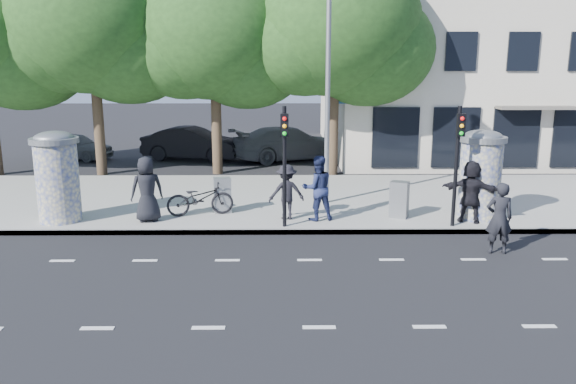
{
  "coord_description": "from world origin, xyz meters",
  "views": [
    {
      "loc": [
        -0.65,
        -11.54,
        4.62
      ],
      "look_at": [
        -0.51,
        3.5,
        1.23
      ],
      "focal_mm": 35.0,
      "sensor_mm": 36.0,
      "label": 1
    }
  ],
  "objects_px": {
    "traffic_pole_far": "(458,154)",
    "ped_d": "(287,192)",
    "ped_a": "(147,189)",
    "ad_column_left": "(57,175)",
    "car_left": "(75,146)",
    "cabinet_right": "(399,200)",
    "bicycle": "(200,198)",
    "cabinet_left": "(222,195)",
    "street_lamp": "(328,60)",
    "ad_column_right": "(480,172)",
    "traffic_pole_near": "(285,154)",
    "ped_c": "(318,188)",
    "car_right": "(289,143)",
    "car_mid": "(193,143)",
    "ped_f": "(471,191)",
    "man_road": "(499,218)"
  },
  "relations": [
    {
      "from": "ad_column_right",
      "to": "ped_a",
      "type": "bearing_deg",
      "value": -178.45
    },
    {
      "from": "ped_d",
      "to": "car_mid",
      "type": "distance_m",
      "value": 12.71
    },
    {
      "from": "car_mid",
      "to": "ad_column_left",
      "type": "bearing_deg",
      "value": -178.2
    },
    {
      "from": "traffic_pole_far",
      "to": "man_road",
      "type": "bearing_deg",
      "value": -74.0
    },
    {
      "from": "traffic_pole_far",
      "to": "ped_a",
      "type": "distance_m",
      "value": 8.9
    },
    {
      "from": "traffic_pole_far",
      "to": "cabinet_left",
      "type": "bearing_deg",
      "value": 166.22
    },
    {
      "from": "car_mid",
      "to": "car_right",
      "type": "height_order",
      "value": "car_right"
    },
    {
      "from": "ped_f",
      "to": "cabinet_right",
      "type": "height_order",
      "value": "ped_f"
    },
    {
      "from": "man_road",
      "to": "car_mid",
      "type": "bearing_deg",
      "value": -51.23
    },
    {
      "from": "street_lamp",
      "to": "ped_d",
      "type": "xyz_separation_m",
      "value": [
        -1.34,
        -2.0,
        -3.82
      ]
    },
    {
      "from": "car_left",
      "to": "cabinet_right",
      "type": "bearing_deg",
      "value": -110.33
    },
    {
      "from": "ped_d",
      "to": "cabinet_right",
      "type": "distance_m",
      "value": 3.4
    },
    {
      "from": "traffic_pole_far",
      "to": "car_left",
      "type": "distance_m",
      "value": 20.06
    },
    {
      "from": "bicycle",
      "to": "ad_column_left",
      "type": "bearing_deg",
      "value": 84.87
    },
    {
      "from": "ped_d",
      "to": "street_lamp",
      "type": "bearing_deg",
      "value": -132.97
    },
    {
      "from": "ped_a",
      "to": "ad_column_right",
      "type": "bearing_deg",
      "value": 159.73
    },
    {
      "from": "ad_column_right",
      "to": "traffic_pole_near",
      "type": "distance_m",
      "value": 5.91
    },
    {
      "from": "ped_c",
      "to": "car_right",
      "type": "height_order",
      "value": "ped_c"
    },
    {
      "from": "ped_a",
      "to": "car_mid",
      "type": "xyz_separation_m",
      "value": [
        -0.56,
        12.03,
        -0.3
      ]
    },
    {
      "from": "bicycle",
      "to": "car_left",
      "type": "height_order",
      "value": "car_left"
    },
    {
      "from": "ad_column_right",
      "to": "street_lamp",
      "type": "xyz_separation_m",
      "value": [
        -4.4,
        1.93,
        3.26
      ]
    },
    {
      "from": "ped_a",
      "to": "cabinet_right",
      "type": "bearing_deg",
      "value": 160.88
    },
    {
      "from": "ad_column_left",
      "to": "car_left",
      "type": "relative_size",
      "value": 0.68
    },
    {
      "from": "ad_column_left",
      "to": "cabinet_left",
      "type": "xyz_separation_m",
      "value": [
        4.67,
        0.94,
        -0.84
      ]
    },
    {
      "from": "bicycle",
      "to": "cabinet_left",
      "type": "xyz_separation_m",
      "value": [
        0.64,
        0.35,
        0.02
      ]
    },
    {
      "from": "cabinet_left",
      "to": "bicycle",
      "type": "bearing_deg",
      "value": -162.73
    },
    {
      "from": "ped_a",
      "to": "ped_d",
      "type": "relative_size",
      "value": 1.17
    },
    {
      "from": "street_lamp",
      "to": "ped_f",
      "type": "xyz_separation_m",
      "value": [
        4.0,
        -2.39,
        -3.73
      ]
    },
    {
      "from": "bicycle",
      "to": "ped_f",
      "type": "bearing_deg",
      "value": -109.61
    },
    {
      "from": "traffic_pole_far",
      "to": "ped_d",
      "type": "relative_size",
      "value": 2.07
    },
    {
      "from": "ped_f",
      "to": "car_mid",
      "type": "bearing_deg",
      "value": -26.18
    },
    {
      "from": "ad_column_right",
      "to": "cabinet_left",
      "type": "distance_m",
      "value": 7.81
    },
    {
      "from": "traffic_pole_near",
      "to": "ped_f",
      "type": "xyz_separation_m",
      "value": [
        5.4,
        0.45,
        -1.16
      ]
    },
    {
      "from": "ped_f",
      "to": "cabinet_left",
      "type": "bearing_deg",
      "value": 15.33
    },
    {
      "from": "cabinet_right",
      "to": "car_right",
      "type": "relative_size",
      "value": 0.19
    },
    {
      "from": "street_lamp",
      "to": "car_left",
      "type": "height_order",
      "value": "street_lamp"
    },
    {
      "from": "street_lamp",
      "to": "car_right",
      "type": "distance_m",
      "value": 10.52
    },
    {
      "from": "ad_column_right",
      "to": "ped_c",
      "type": "relative_size",
      "value": 1.38
    },
    {
      "from": "traffic_pole_near",
      "to": "car_mid",
      "type": "distance_m",
      "value": 13.54
    },
    {
      "from": "traffic_pole_near",
      "to": "street_lamp",
      "type": "xyz_separation_m",
      "value": [
        1.4,
        2.84,
        2.56
      ]
    },
    {
      "from": "cabinet_left",
      "to": "ped_f",
      "type": "bearing_deg",
      "value": -20.41
    },
    {
      "from": "ad_column_left",
      "to": "traffic_pole_far",
      "type": "bearing_deg",
      "value": -3.55
    },
    {
      "from": "ped_f",
      "to": "bicycle",
      "type": "relative_size",
      "value": 0.91
    },
    {
      "from": "ad_column_right",
      "to": "street_lamp",
      "type": "bearing_deg",
      "value": 156.27
    },
    {
      "from": "traffic_pole_far",
      "to": "cabinet_left",
      "type": "xyz_separation_m",
      "value": [
        -6.73,
        1.65,
        -1.53
      ]
    },
    {
      "from": "ad_column_left",
      "to": "ped_a",
      "type": "bearing_deg",
      "value": -1.46
    },
    {
      "from": "ad_column_left",
      "to": "cabinet_left",
      "type": "bearing_deg",
      "value": 11.4
    },
    {
      "from": "ad_column_left",
      "to": "car_left",
      "type": "xyz_separation_m",
      "value": [
        -3.93,
        12.13,
        -0.87
      ]
    },
    {
      "from": "ped_d",
      "to": "car_mid",
      "type": "bearing_deg",
      "value": -77.84
    },
    {
      "from": "cabinet_left",
      "to": "cabinet_right",
      "type": "height_order",
      "value": "cabinet_right"
    }
  ]
}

